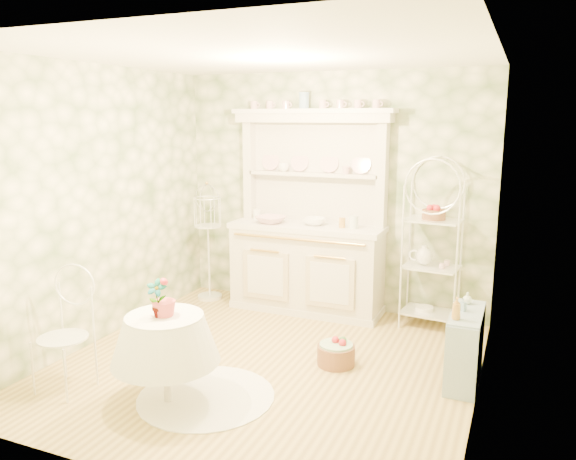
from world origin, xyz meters
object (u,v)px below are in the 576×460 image
at_px(kitchen_dresser, 307,213).
at_px(floor_basket, 336,354).
at_px(round_table, 166,361).
at_px(bakers_rack, 432,246).
at_px(side_shelf, 465,348).
at_px(birdcage_stand, 208,239).
at_px(cafe_chair, 62,331).

distance_m(kitchen_dresser, floor_basket, 1.83).
bearing_deg(round_table, bakers_rack, 56.97).
xyz_separation_m(side_shelf, floor_basket, (-1.09, -0.12, -0.20)).
bearing_deg(side_shelf, birdcage_stand, 158.44).
height_order(round_table, birdcage_stand, birdcage_stand).
distance_m(side_shelf, birdcage_stand, 3.35).
relative_size(kitchen_dresser, floor_basket, 7.60).
relative_size(side_shelf, round_table, 1.00).
bearing_deg(kitchen_dresser, cafe_chair, -113.10).
xyz_separation_m(kitchen_dresser, birdcage_stand, (-1.26, -0.07, -0.40)).
xyz_separation_m(birdcage_stand, floor_basket, (2.03, -1.21, -0.65)).
xyz_separation_m(cafe_chair, floor_basket, (1.89, 1.32, -0.41)).
xyz_separation_m(kitchen_dresser, side_shelf, (1.87, -1.16, -0.85)).
distance_m(side_shelf, cafe_chair, 3.31).
bearing_deg(floor_basket, birdcage_stand, 149.27).
bearing_deg(round_table, birdcage_stand, 113.52).
bearing_deg(bakers_rack, kitchen_dresser, -172.02).
bearing_deg(birdcage_stand, bakers_rack, 2.31).
xyz_separation_m(kitchen_dresser, bakers_rack, (1.39, 0.04, -0.27)).
relative_size(bakers_rack, cafe_chair, 1.73).
bearing_deg(floor_basket, cafe_chair, -145.06).
bearing_deg(round_table, side_shelf, 31.36).
bearing_deg(round_table, cafe_chair, -170.06).
bearing_deg(side_shelf, cafe_chair, -156.61).
height_order(round_table, floor_basket, round_table).
height_order(birdcage_stand, floor_basket, birdcage_stand).
bearing_deg(bakers_rack, cafe_chair, -127.11).
relative_size(cafe_chair, birdcage_stand, 0.68).
height_order(bakers_rack, cafe_chair, bakers_rack).
xyz_separation_m(side_shelf, round_table, (-2.10, -1.28, 0.05)).
xyz_separation_m(round_table, birdcage_stand, (-1.03, 2.37, 0.40)).
bearing_deg(side_shelf, bakers_rack, 109.72).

